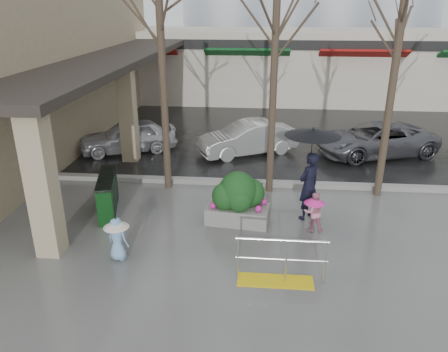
% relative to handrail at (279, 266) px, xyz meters
% --- Properties ---
extents(ground, '(120.00, 120.00, 0.00)m').
position_rel_handrail_xyz_m(ground, '(-1.36, 1.20, -0.38)').
color(ground, '#51514F').
rests_on(ground, ground).
extents(street_asphalt, '(120.00, 36.00, 0.01)m').
position_rel_handrail_xyz_m(street_asphalt, '(-1.36, 23.20, -0.37)').
color(street_asphalt, black).
rests_on(street_asphalt, ground).
extents(curb, '(120.00, 0.30, 0.15)m').
position_rel_handrail_xyz_m(curb, '(-1.36, 5.20, -0.30)').
color(curb, gray).
rests_on(curb, ground).
extents(near_building, '(6.00, 18.00, 8.00)m').
position_rel_handrail_xyz_m(near_building, '(-10.36, 9.20, 3.62)').
color(near_building, tan).
rests_on(near_building, ground).
extents(canopy_slab, '(2.80, 18.00, 0.25)m').
position_rel_handrail_xyz_m(canopy_slab, '(-6.16, 9.20, 3.25)').
color(canopy_slab, '#2D2823').
rests_on(canopy_slab, pillar_front).
extents(pillar_front, '(0.55, 0.55, 3.50)m').
position_rel_handrail_xyz_m(pillar_front, '(-5.26, 0.70, 1.37)').
color(pillar_front, tan).
rests_on(pillar_front, ground).
extents(pillar_back, '(0.55, 0.55, 3.50)m').
position_rel_handrail_xyz_m(pillar_back, '(-5.26, 7.20, 1.37)').
color(pillar_back, tan).
rests_on(pillar_back, ground).
extents(storefront_row, '(34.00, 6.74, 4.00)m').
position_rel_handrail_xyz_m(storefront_row, '(0.64, 19.17, 1.64)').
color(storefront_row, beige).
rests_on(storefront_row, ground).
extents(handrail, '(1.90, 0.50, 1.03)m').
position_rel_handrail_xyz_m(handrail, '(0.00, 0.00, 0.00)').
color(handrail, yellow).
rests_on(handrail, ground).
extents(tree_west, '(3.20, 3.20, 6.80)m').
position_rel_handrail_xyz_m(tree_west, '(-3.36, 4.80, 4.71)').
color(tree_west, '#382B21').
rests_on(tree_west, ground).
extents(tree_midwest, '(3.20, 3.20, 7.00)m').
position_rel_handrail_xyz_m(tree_midwest, '(-0.16, 4.80, 4.86)').
color(tree_midwest, '#382B21').
rests_on(tree_midwest, ground).
extents(tree_mideast, '(3.20, 3.20, 6.50)m').
position_rel_handrail_xyz_m(tree_mideast, '(3.14, 4.80, 4.48)').
color(tree_mideast, '#382B21').
rests_on(tree_mideast, ground).
extents(woman, '(1.45, 1.45, 2.56)m').
position_rel_handrail_xyz_m(woman, '(0.84, 3.02, 1.15)').
color(woman, black).
rests_on(woman, ground).
extents(child_pink, '(0.58, 0.54, 1.06)m').
position_rel_handrail_xyz_m(child_pink, '(0.94, 2.32, 0.22)').
color(child_pink, pink).
rests_on(child_pink, ground).
extents(child_blue, '(0.58, 0.58, 1.04)m').
position_rel_handrail_xyz_m(child_blue, '(-3.61, 0.56, 0.24)').
color(child_blue, '#7AAAD9').
rests_on(child_blue, ground).
extents(planter, '(1.73, 1.03, 1.43)m').
position_rel_handrail_xyz_m(planter, '(-1.01, 2.62, 0.31)').
color(planter, slate).
rests_on(planter, ground).
extents(news_boxes, '(0.88, 1.93, 1.05)m').
position_rel_handrail_xyz_m(news_boxes, '(-4.65, 2.91, 0.15)').
color(news_boxes, '#0D3A12').
rests_on(news_boxes, ground).
extents(car_a, '(3.99, 2.77, 1.26)m').
position_rel_handrail_xyz_m(car_a, '(-5.64, 8.19, 0.25)').
color(car_a, '#ACACB1').
rests_on(car_a, ground).
extents(car_b, '(4.01, 2.93, 1.26)m').
position_rel_handrail_xyz_m(car_b, '(-0.98, 8.32, 0.25)').
color(car_b, silver).
rests_on(car_b, ground).
extents(car_c, '(4.96, 3.37, 1.26)m').
position_rel_handrail_xyz_m(car_c, '(3.90, 8.60, 0.25)').
color(car_c, '#58595F').
rests_on(car_c, ground).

